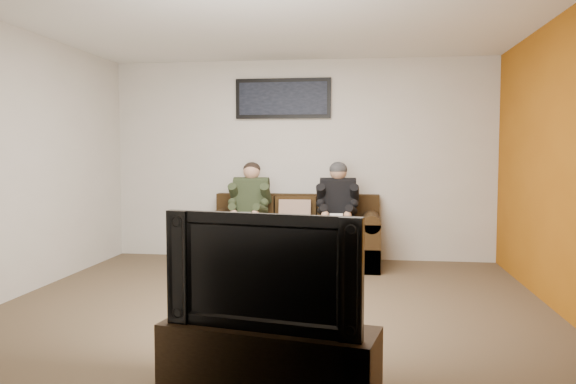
# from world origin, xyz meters

# --- Properties ---
(floor) EXTENTS (5.00, 5.00, 0.00)m
(floor) POSITION_xyz_m (0.00, 0.00, 0.00)
(floor) COLOR brown
(floor) RESTS_ON ground
(ceiling) EXTENTS (5.00, 5.00, 0.00)m
(ceiling) POSITION_xyz_m (0.00, 0.00, 2.60)
(ceiling) COLOR silver
(ceiling) RESTS_ON ground
(wall_back) EXTENTS (5.00, 0.00, 5.00)m
(wall_back) POSITION_xyz_m (0.00, 2.25, 1.30)
(wall_back) COLOR beige
(wall_back) RESTS_ON ground
(wall_front) EXTENTS (5.00, 0.00, 5.00)m
(wall_front) POSITION_xyz_m (0.00, -2.25, 1.30)
(wall_front) COLOR beige
(wall_front) RESTS_ON ground
(wall_left) EXTENTS (0.00, 4.50, 4.50)m
(wall_left) POSITION_xyz_m (-2.50, 0.00, 1.30)
(wall_left) COLOR beige
(wall_left) RESTS_ON ground
(wall_right) EXTENTS (0.00, 4.50, 4.50)m
(wall_right) POSITION_xyz_m (2.50, 0.00, 1.30)
(wall_right) COLOR beige
(wall_right) RESTS_ON ground
(accent_wall_right) EXTENTS (0.00, 4.50, 4.50)m
(accent_wall_right) POSITION_xyz_m (2.49, 0.00, 1.30)
(accent_wall_right) COLOR #A15810
(accent_wall_right) RESTS_ON ground
(sofa) EXTENTS (2.10, 0.91, 0.86)m
(sofa) POSITION_xyz_m (-0.04, 1.83, 0.32)
(sofa) COLOR black
(sofa) RESTS_ON ground
(throw_pillow) EXTENTS (0.40, 0.19, 0.40)m
(throw_pillow) POSITION_xyz_m (-0.04, 1.86, 0.61)
(throw_pillow) COLOR tan
(throw_pillow) RESTS_ON sofa
(throw_blanket) EXTENTS (0.43, 0.21, 0.08)m
(throw_blanket) POSITION_xyz_m (-0.67, 2.09, 0.86)
(throw_blanket) COLOR tan
(throw_blanket) RESTS_ON sofa
(person_left) EXTENTS (0.51, 0.87, 1.28)m
(person_left) POSITION_xyz_m (-0.58, 1.65, 0.71)
(person_left) COLOR #7A684C
(person_left) RESTS_ON sofa
(person_right) EXTENTS (0.51, 0.86, 1.28)m
(person_right) POSITION_xyz_m (0.50, 1.65, 0.72)
(person_right) COLOR black
(person_right) RESTS_ON sofa
(cat) EXTENTS (0.66, 0.26, 0.24)m
(cat) POSITION_xyz_m (0.06, 1.63, 0.52)
(cat) COLOR #4E3F1E
(cat) RESTS_ON sofa
(framed_poster) EXTENTS (1.25, 0.05, 0.52)m
(framed_poster) POSITION_xyz_m (-0.24, 2.22, 2.10)
(framed_poster) COLOR black
(framed_poster) RESTS_ON wall_back
(tv_stand) EXTENTS (1.32, 0.65, 0.40)m
(tv_stand) POSITION_xyz_m (0.26, -1.95, 0.20)
(tv_stand) COLOR black
(tv_stand) RESTS_ON ground
(television) EXTENTS (1.16, 0.38, 0.66)m
(television) POSITION_xyz_m (0.26, -1.95, 0.73)
(television) COLOR black
(television) RESTS_ON tv_stand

